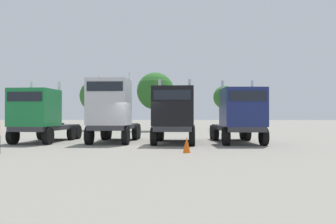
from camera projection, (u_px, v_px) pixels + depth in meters
name	position (u px, v px, depth m)	size (l,w,h in m)	color
ground	(138.00, 146.00, 19.69)	(200.00, 200.00, 0.00)	gray
semi_truck_green	(40.00, 115.00, 21.64)	(2.91, 6.30, 3.97)	#333338
semi_truck_silver	(112.00, 110.00, 21.44)	(2.67, 6.37, 4.55)	#333338
semi_truck_black	(174.00, 114.00, 20.78)	(2.79, 5.88, 4.03)	#333338
semi_truck_navy	(240.00, 115.00, 20.94)	(2.84, 6.31, 3.96)	#333338
traffic_cone_mid	(187.00, 145.00, 15.98)	(0.36, 0.36, 0.75)	#F2590C
oak_far_left	(96.00, 96.00, 38.99)	(3.79, 3.79, 5.86)	#4C3823
oak_far_centre	(155.00, 91.00, 37.64)	(4.11, 4.11, 6.47)	#4C3823
oak_far_right	(225.00, 98.00, 41.53)	(2.80, 2.80, 5.34)	#4C3823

